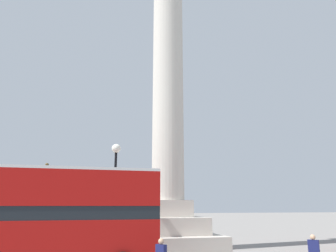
{
  "coord_description": "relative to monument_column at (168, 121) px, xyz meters",
  "views": [
    {
      "loc": [
        -5.02,
        -21.24,
        2.79
      ],
      "look_at": [
        0.0,
        0.0,
        8.09
      ],
      "focal_mm": 35.0,
      "sensor_mm": 36.0,
      "label": 1
    }
  ],
  "objects": [
    {
      "name": "monument_column",
      "position": [
        0.0,
        0.0,
        0.0
      ],
      "size": [
        6.07,
        6.07,
        23.95
      ],
      "color": "beige",
      "rests_on": "ground_plane"
    },
    {
      "name": "equestrian_statue",
      "position": [
        -8.36,
        5.88,
        -6.7
      ],
      "size": [
        4.03,
        3.74,
        6.03
      ],
      "rotation": [
        0.0,
        0.0,
        -0.56
      ],
      "color": "beige",
      "rests_on": "ground_plane"
    },
    {
      "name": "street_lamp",
      "position": [
        -3.68,
        -2.89,
        -4.52
      ],
      "size": [
        0.51,
        0.51,
        6.16
      ],
      "color": "black",
      "rests_on": "ground_plane"
    },
    {
      "name": "ground_plane",
      "position": [
        0.0,
        0.0,
        -8.43
      ],
      "size": [
        200.0,
        200.0,
        0.0
      ],
      "primitive_type": "plane",
      "color": "gray"
    },
    {
      "name": "bus_b",
      "position": [
        -7.23,
        -6.23,
        -6.03
      ],
      "size": [
        10.32,
        2.93,
        4.35
      ],
      "rotation": [
        0.0,
        0.0,
        0.03
      ],
      "color": "#A80F0C",
      "rests_on": "ground_plane"
    }
  ]
}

